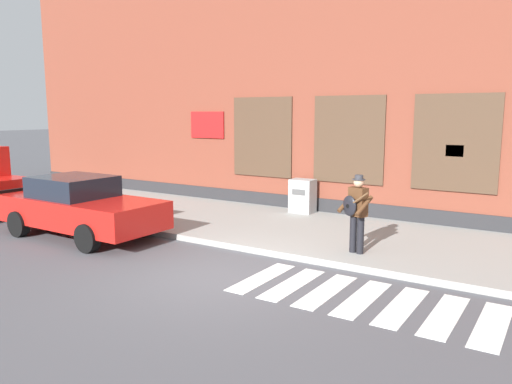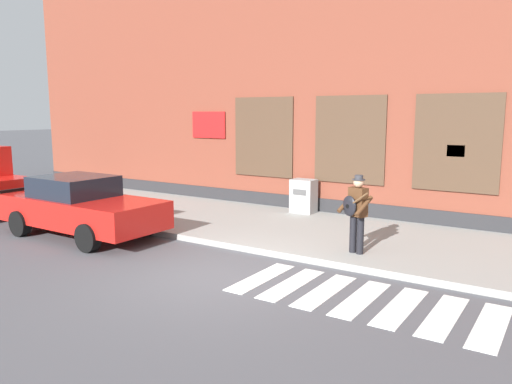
{
  "view_description": "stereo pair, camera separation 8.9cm",
  "coord_description": "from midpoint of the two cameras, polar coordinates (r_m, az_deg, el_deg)",
  "views": [
    {
      "loc": [
        5.53,
        -7.4,
        3.12
      ],
      "look_at": [
        -0.45,
        1.97,
        1.35
      ],
      "focal_mm": 35.0,
      "sensor_mm": 36.0,
      "label": 1
    },
    {
      "loc": [
        5.6,
        -7.35,
        3.12
      ],
      "look_at": [
        -0.45,
        1.97,
        1.35
      ],
      "focal_mm": 35.0,
      "sensor_mm": 36.0,
      "label": 2
    }
  ],
  "objects": [
    {
      "name": "building_backdrop",
      "position": [
        16.65,
        13.29,
        13.85
      ],
      "size": [
        28.0,
        4.06,
        9.18
      ],
      "color": "brown",
      "rests_on": "ground"
    },
    {
      "name": "utility_box",
      "position": [
        15.03,
        5.17,
        -0.45
      ],
      "size": [
        0.7,
        0.54,
        1.01
      ],
      "color": "#9E9E9E",
      "rests_on": "sidewalk"
    },
    {
      "name": "busker",
      "position": [
        10.76,
        11.17,
        -1.96
      ],
      "size": [
        0.72,
        0.67,
        1.69
      ],
      "color": "black",
      "rests_on": "sidewalk"
    },
    {
      "name": "red_car",
      "position": [
        13.42,
        -19.73,
        -1.58
      ],
      "size": [
        4.62,
        2.02,
        1.53
      ],
      "color": "red",
      "rests_on": "ground"
    },
    {
      "name": "crosswalk",
      "position": [
        8.63,
        16.04,
        -12.48
      ],
      "size": [
        5.78,
        1.9,
        0.01
      ],
      "color": "silver",
      "rests_on": "ground"
    },
    {
      "name": "sidewalk",
      "position": [
        12.99,
        6.24,
        -4.57
      ],
      "size": [
        28.0,
        4.58,
        0.15
      ],
      "color": "gray",
      "rests_on": "ground"
    },
    {
      "name": "ground_plane",
      "position": [
        9.75,
        -4.31,
        -9.63
      ],
      "size": [
        160.0,
        160.0,
        0.0
      ],
      "primitive_type": "plane",
      "color": "#4C4C51"
    }
  ]
}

